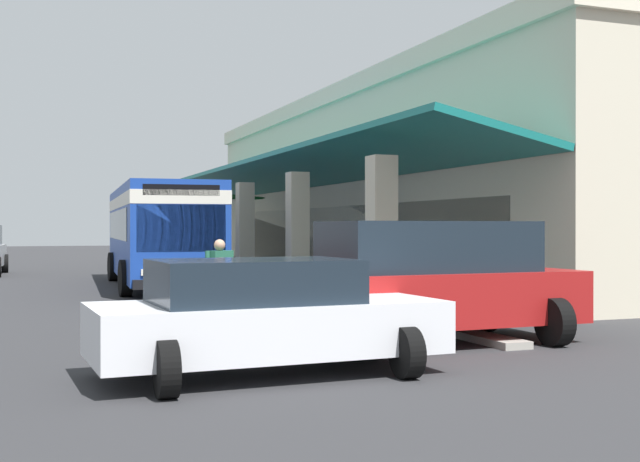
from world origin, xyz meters
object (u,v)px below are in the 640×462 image
(pedestrian, at_px, (220,277))
(transit_bus, at_px, (159,228))
(parked_suv_red, at_px, (431,281))
(potted_palm, at_px, (239,255))
(parked_sedan_white, at_px, (264,316))

(pedestrian, bearing_deg, transit_bus, 177.14)
(pedestrian, bearing_deg, parked_suv_red, 33.32)
(pedestrian, relative_size, potted_palm, 0.50)
(pedestrian, bearing_deg, parked_sedan_white, -7.61)
(parked_sedan_white, height_order, pedestrian, pedestrian)
(parked_sedan_white, distance_m, pedestrian, 5.66)
(transit_bus, bearing_deg, parked_suv_red, 7.98)
(parked_suv_red, relative_size, potted_palm, 1.48)
(parked_suv_red, bearing_deg, pedestrian, -146.68)
(parked_suv_red, distance_m, pedestrian, 4.64)
(pedestrian, height_order, potted_palm, potted_palm)
(transit_bus, distance_m, pedestrian, 10.59)
(potted_palm, bearing_deg, pedestrian, -15.85)
(transit_bus, distance_m, parked_suv_red, 14.58)
(parked_sedan_white, bearing_deg, parked_suv_red, 117.78)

